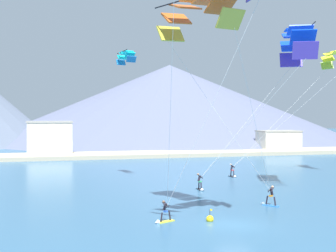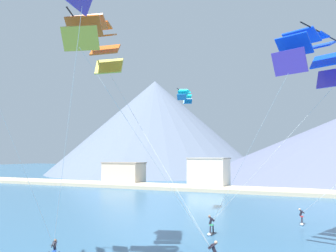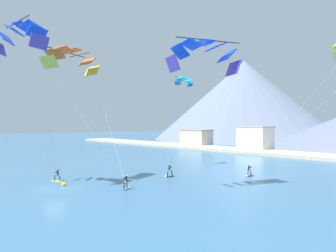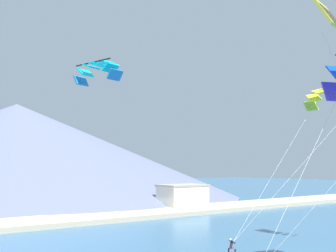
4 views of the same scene
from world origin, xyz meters
TOP-DOWN VIEW (x-y plane):
  - ground_plane at (0.00, 0.00)m, footprint 400.00×400.00m
  - kitesurfer_near_lead at (-4.71, 2.07)m, footprint 1.74×1.13m
  - kitesurfer_near_trail at (5.72, 5.94)m, footprint 1.27×1.68m
  - kitesurfer_mid_center at (2.50, 15.27)m, footprint 0.62×1.75m
  - kitesurfer_far_left at (9.71, 24.02)m, footprint 0.62×1.76m
  - parafoil_kite_near_lead at (-2.57, -2.87)m, footprint 7.55×7.37m
  - parafoil_kite_near_trail at (-1.83, 2.94)m, footprint 10.11×8.48m
  - parafoil_kite_mid_center at (11.90, 12.21)m, footprint 11.74×8.76m
  - parafoil_kite_distant_high_outer at (-3.85, 24.48)m, footprint 1.89×4.31m
  - race_marker_buoy at (-1.25, 1.58)m, footprint 0.56×0.56m
  - shoreline_strip at (0.00, 55.76)m, footprint 180.00×10.00m
  - shore_building_harbour_front at (-34.87, 60.45)m, footprint 9.91×5.56m
  - shore_building_quay_east at (-12.70, 59.70)m, footprint 8.40×6.02m
  - mountain_peak_west_ridge at (-51.65, 110.06)m, footprint 81.50×81.50m

SIDE VIEW (x-z plane):
  - ground_plane at x=0.00m, z-range 0.00..0.00m
  - race_marker_buoy at x=-1.25m, z-range -0.35..0.67m
  - shoreline_strip at x=0.00m, z-range 0.00..0.70m
  - kitesurfer_near_lead at x=-4.71m, z-range -0.37..1.27m
  - kitesurfer_far_left at x=9.71m, z-range -0.35..1.42m
  - kitesurfer_near_trail at x=5.72m, z-range -0.33..1.48m
  - kitesurfer_mid_center at x=2.50m, z-range -0.34..1.49m
  - shore_building_harbour_front at x=-34.87m, z-range 0.01..5.44m
  - shore_building_quay_east at x=-12.70m, z-range 0.01..6.67m
  - parafoil_kite_distant_high_outer at x=-3.85m, z-range 14.19..15.69m
  - parafoil_kite_mid_center at x=11.90m, z-range 7.71..23.04m
  - parafoil_kite_near_trail at x=-1.83m, z-range 7.97..23.35m
  - parafoil_kite_near_lead at x=-2.57m, z-range 8.72..26.55m
  - mountain_peak_west_ridge at x=-51.65m, z-range 0.00..35.78m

